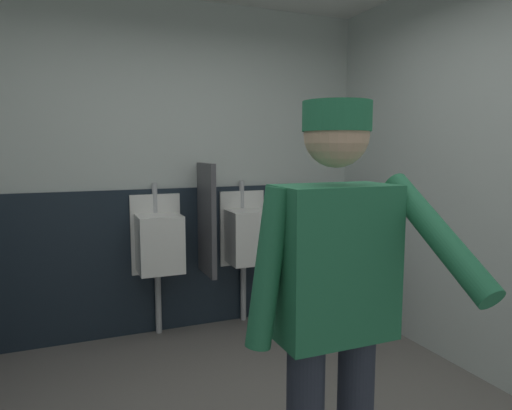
# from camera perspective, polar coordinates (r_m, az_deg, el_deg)

# --- Properties ---
(wall_back) EXTENTS (4.03, 0.12, 2.70)m
(wall_back) POSITION_cam_1_polar(r_m,az_deg,el_deg) (3.90, -11.18, 4.46)
(wall_back) COLOR silver
(wall_back) RESTS_ON ground_plane
(wainscot_band_back) EXTENTS (3.43, 0.03, 1.19)m
(wainscot_band_back) POSITION_cam_1_polar(r_m,az_deg,el_deg) (3.93, -10.69, -6.65)
(wainscot_band_back) COLOR #19232D
(wainscot_band_back) RESTS_ON ground_plane
(urinal_left) EXTENTS (0.40, 0.34, 1.24)m
(urinal_left) POSITION_cam_1_polar(r_m,az_deg,el_deg) (3.74, -11.94, -4.55)
(urinal_left) COLOR white
(urinal_left) RESTS_ON ground_plane
(urinal_middle) EXTENTS (0.40, 0.34, 1.24)m
(urinal_middle) POSITION_cam_1_polar(r_m,az_deg,el_deg) (3.94, -1.14, -3.80)
(urinal_middle) COLOR white
(urinal_middle) RESTS_ON ground_plane
(privacy_divider_panel) EXTENTS (0.04, 0.40, 0.90)m
(privacy_divider_panel) POSITION_cam_1_polar(r_m,az_deg,el_deg) (3.72, -6.12, -1.77)
(privacy_divider_panel) COLOR #4C4C51
(person) EXTENTS (0.65, 0.60, 1.68)m
(person) POSITION_cam_1_polar(r_m,az_deg,el_deg) (1.72, 9.68, -10.70)
(person) COLOR #2D3342
(person) RESTS_ON ground_plane
(trash_bin) EXTENTS (0.35, 0.35, 0.67)m
(trash_bin) POSITION_cam_1_polar(r_m,az_deg,el_deg) (3.98, 11.71, -10.43)
(trash_bin) COLOR #38383D
(trash_bin) RESTS_ON ground_plane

